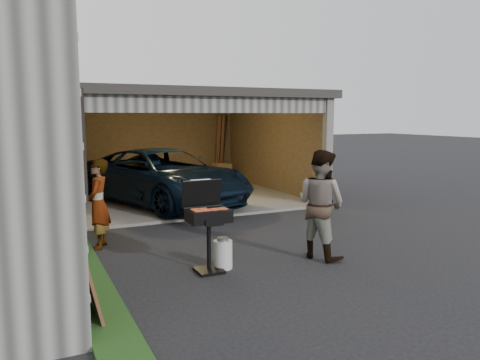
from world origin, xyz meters
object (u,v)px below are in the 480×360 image
(plywood_panel, at_px, (90,285))
(hand_truck, at_px, (327,199))
(propane_tank, at_px, (223,254))
(bbq_grill, at_px, (208,219))
(man, at_px, (321,204))
(minivan, at_px, (163,179))
(woman, at_px, (98,204))

(plywood_panel, height_order, hand_truck, hand_truck)
(propane_tank, bearing_deg, plywood_panel, -153.82)
(bbq_grill, xyz_separation_m, hand_truck, (4.46, 3.24, -0.59))
(man, height_order, bbq_grill, man)
(minivan, relative_size, hand_truck, 4.65)
(minivan, relative_size, bbq_grill, 3.73)
(man, distance_m, plywood_panel, 3.82)
(minivan, xyz_separation_m, man, (1.08, -5.26, 0.18))
(minivan, xyz_separation_m, hand_truck, (3.65, -1.90, -0.49))
(man, bearing_deg, minivan, -7.38)
(minivan, bearing_deg, hand_truck, -48.25)
(woman, height_order, plywood_panel, woman)
(bbq_grill, xyz_separation_m, propane_tank, (0.25, 0.03, -0.58))
(plywood_panel, bearing_deg, minivan, 66.81)
(minivan, height_order, bbq_grill, minivan)
(minivan, relative_size, plywood_panel, 5.99)
(minivan, relative_size, woman, 3.21)
(plywood_panel, distance_m, hand_truck, 7.55)
(plywood_panel, xyz_separation_m, hand_truck, (6.26, 4.21, -0.21))
(woman, height_order, propane_tank, woman)
(woman, height_order, bbq_grill, woman)
(propane_tank, distance_m, hand_truck, 5.29)
(propane_tank, relative_size, plywood_panel, 0.51)
(man, distance_m, propane_tank, 1.78)
(bbq_grill, bearing_deg, woman, 122.43)
(minivan, xyz_separation_m, woman, (-2.07, -3.17, 0.08))
(plywood_panel, bearing_deg, bbq_grill, 28.40)
(hand_truck, bearing_deg, plywood_panel, -161.58)
(hand_truck, bearing_deg, man, -142.89)
(woman, distance_m, hand_truck, 5.88)
(minivan, relative_size, man, 2.86)
(woman, distance_m, plywood_panel, 3.01)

